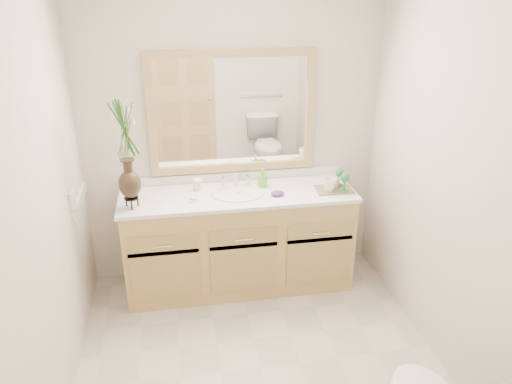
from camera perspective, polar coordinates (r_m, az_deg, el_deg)
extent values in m
plane|color=#BCB6A0|center=(3.52, 0.56, -19.39)|extent=(2.60, 2.60, 0.00)
cube|color=beige|center=(4.04, -2.71, 6.29)|extent=(2.40, 0.02, 2.40)
cube|color=beige|center=(1.78, 8.71, -18.97)|extent=(2.40, 0.02, 2.40)
cube|color=beige|center=(2.89, -23.44, -2.97)|extent=(0.02, 2.60, 2.40)
cube|color=beige|center=(3.26, 21.86, 0.24)|extent=(0.02, 2.60, 2.40)
cube|color=tan|center=(4.10, -1.98, -5.64)|extent=(1.80, 0.55, 0.80)
cube|color=white|center=(3.91, -2.07, -0.32)|extent=(1.84, 0.57, 0.03)
ellipsoid|color=white|center=(3.91, -2.02, -0.98)|extent=(0.38, 0.30, 0.12)
cylinder|color=silver|center=(4.03, -2.39, 1.49)|extent=(0.02, 0.02, 0.11)
cylinder|color=silver|center=(4.03, -3.80, 1.20)|extent=(0.02, 0.02, 0.08)
cylinder|color=silver|center=(4.05, -0.99, 1.39)|extent=(0.02, 0.02, 0.08)
cube|color=white|center=(3.97, -2.73, 9.04)|extent=(1.20, 0.01, 0.85)
cube|color=tan|center=(3.88, -2.85, 15.54)|extent=(1.32, 0.04, 0.06)
cube|color=tan|center=(4.10, -2.60, 2.85)|extent=(1.32, 0.04, 0.06)
cube|color=tan|center=(3.94, -11.94, 8.44)|extent=(0.06, 0.04, 0.85)
cube|color=tan|center=(4.09, 6.19, 9.35)|extent=(0.06, 0.04, 0.85)
cube|color=white|center=(3.66, -20.25, -0.78)|extent=(0.02, 0.12, 0.12)
cylinder|color=black|center=(3.75, -14.06, -0.66)|extent=(0.10, 0.10, 0.01)
ellipsoid|color=black|center=(3.71, -14.22, 0.88)|extent=(0.16, 0.16, 0.21)
cylinder|color=black|center=(3.66, -14.42, 2.79)|extent=(0.07, 0.07, 0.09)
cylinder|color=#4C7A33|center=(3.58, -14.82, 6.46)|extent=(0.06, 0.06, 0.38)
cylinder|color=white|center=(3.97, -6.66, 0.86)|extent=(0.07, 0.07, 0.09)
cylinder|color=white|center=(3.80, -7.19, -0.92)|extent=(0.09, 0.09, 0.01)
cube|color=beige|center=(3.80, -7.20, -0.72)|extent=(0.06, 0.05, 0.02)
imported|color=#6ED231|center=(4.01, 0.74, 1.59)|extent=(0.06, 0.06, 0.14)
ellipsoid|color=#4D2775|center=(3.86, 2.48, -0.14)|extent=(0.13, 0.11, 0.04)
cube|color=brown|center=(4.00, 8.88, 0.29)|extent=(0.29, 0.20, 0.01)
imported|color=white|center=(3.93, 8.38, 0.88)|extent=(0.12, 0.11, 0.11)
imported|color=white|center=(4.02, 8.98, 1.25)|extent=(0.13, 0.13, 0.09)
cylinder|color=#287A3A|center=(3.96, 10.03, 0.15)|extent=(0.06, 0.06, 0.01)
cylinder|color=#287A3A|center=(3.95, 10.08, 0.79)|extent=(0.01, 0.01, 0.10)
ellipsoid|color=#287A3A|center=(3.92, 10.14, 1.62)|extent=(0.07, 0.07, 0.08)
cylinder|color=#287A3A|center=(4.07, 9.45, 0.83)|extent=(0.06, 0.06, 0.01)
cylinder|color=#287A3A|center=(4.06, 9.50, 1.41)|extent=(0.01, 0.01, 0.09)
ellipsoid|color=#287A3A|center=(4.03, 9.55, 2.16)|extent=(0.06, 0.06, 0.08)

